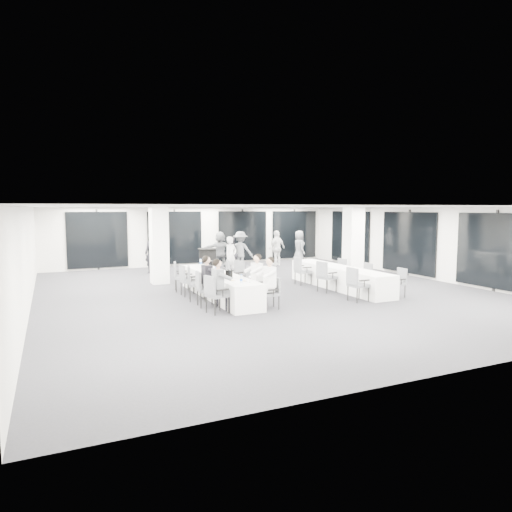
{
  "coord_description": "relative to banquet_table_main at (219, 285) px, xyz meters",
  "views": [
    {
      "loc": [
        -6.42,
        -13.38,
        2.75
      ],
      "look_at": [
        -0.45,
        -0.2,
        1.23
      ],
      "focal_mm": 32.0,
      "sensor_mm": 36.0,
      "label": 1
    }
  ],
  "objects": [
    {
      "name": "standing_guest_a",
      "position": [
        2.03,
        4.15,
        0.53
      ],
      "size": [
        0.82,
        0.75,
        1.81
      ],
      "primitive_type": "imported",
      "rotation": [
        0.0,
        0.0,
        0.41
      ],
      "color": "white",
      "rests_on": "floor"
    },
    {
      "name": "chair_main_right_second",
      "position": [
        0.84,
        -1.28,
        0.2
      ],
      "size": [
        0.59,
        0.63,
        1.0
      ],
      "rotation": [
        0.0,
        0.0,
        1.38
      ],
      "color": "#4C4F54",
      "rests_on": "floor"
    },
    {
      "name": "chair_main_right_fourth",
      "position": [
        0.84,
        0.66,
        0.21
      ],
      "size": [
        0.63,
        0.66,
        1.03
      ],
      "rotation": [
        0.0,
        0.0,
        1.83
      ],
      "color": "#4C4F54",
      "rests_on": "floor"
    },
    {
      "name": "standing_guest_b",
      "position": [
        2.54,
        5.44,
        0.48
      ],
      "size": [
        0.96,
        0.82,
        1.7
      ],
      "primitive_type": "imported",
      "rotation": [
        0.0,
        0.0,
        3.62
      ],
      "color": "black",
      "rests_on": "floor"
    },
    {
      "name": "standing_guest_h",
      "position": [
        6.93,
        2.4,
        0.5
      ],
      "size": [
        0.98,
        0.92,
        1.74
      ],
      "primitive_type": "imported",
      "rotation": [
        0.0,
        0.0,
        2.49
      ],
      "color": "black",
      "rests_on": "floor"
    },
    {
      "name": "chair_side_left_far",
      "position": [
        3.49,
        0.95,
        0.2
      ],
      "size": [
        0.51,
        0.57,
        1.01
      ],
      "rotation": [
        0.0,
        0.0,
        -1.57
      ],
      "color": "#4C4F54",
      "rests_on": "floor"
    },
    {
      "name": "column_left",
      "position": [
        -1.07,
        3.41,
        1.02
      ],
      "size": [
        0.6,
        0.6,
        2.8
      ],
      "primitive_type": "cube",
      "color": "white",
      "rests_on": "floor"
    },
    {
      "name": "standing_guest_f",
      "position": [
        2.56,
        6.92,
        0.57
      ],
      "size": [
        1.82,
        0.93,
        1.89
      ],
      "primitive_type": "imported",
      "rotation": [
        0.0,
        0.0,
        2.98
      ],
      "color": "slate",
      "rests_on": "floor"
    },
    {
      "name": "room",
      "position": [
        2.61,
        1.32,
        1.01
      ],
      "size": [
        14.04,
        16.04,
        2.84
      ],
      "color": "#27262C",
      "rests_on": "ground"
    },
    {
      "name": "chair_main_right_far",
      "position": [
        0.83,
        1.72,
        0.15
      ],
      "size": [
        0.54,
        0.58,
        0.92
      ],
      "rotation": [
        0.0,
        0.0,
        1.38
      ],
      "color": "#4C4F54",
      "rests_on": "floor"
    },
    {
      "name": "chair_main_left_near",
      "position": [
        -0.84,
        -2.02,
        0.2
      ],
      "size": [
        0.61,
        0.64,
        1.01
      ],
      "rotation": [
        0.0,
        0.0,
        -1.34
      ],
      "color": "#4C4F54",
      "rests_on": "floor"
    },
    {
      "name": "water_bottle_b",
      "position": [
        0.12,
        0.52,
        0.5
      ],
      "size": [
        0.08,
        0.08,
        0.25
      ],
      "primitive_type": "cylinder",
      "color": "silver",
      "rests_on": "banquet_table_main"
    },
    {
      "name": "plate_a",
      "position": [
        -0.14,
        -1.56,
        0.39
      ],
      "size": [
        0.18,
        0.18,
        0.03
      ],
      "color": "white",
      "rests_on": "banquet_table_main"
    },
    {
      "name": "seated_guest_c",
      "position": [
        0.67,
        -2.1,
        0.44
      ],
      "size": [
        0.5,
        0.38,
        1.44
      ],
      "rotation": [
        0.0,
        0.0,
        1.57
      ],
      "color": "white",
      "rests_on": "floor"
    },
    {
      "name": "column_right",
      "position": [
        5.93,
        1.21,
        1.02
      ],
      "size": [
        0.6,
        0.6,
        2.8
      ],
      "primitive_type": "cube",
      "color": "white",
      "rests_on": "floor"
    },
    {
      "name": "chair_main_left_fourth",
      "position": [
        -0.84,
        0.64,
        0.19
      ],
      "size": [
        0.5,
        0.56,
        0.98
      ],
      "rotation": [
        0.0,
        0.0,
        -1.56
      ],
      "color": "#4C4F54",
      "rests_on": "floor"
    },
    {
      "name": "water_bottle_a",
      "position": [
        -0.06,
        -1.99,
        0.48
      ],
      "size": [
        0.07,
        0.07,
        0.22
      ],
      "primitive_type": "cylinder",
      "color": "silver",
      "rests_on": "banquet_table_main"
    },
    {
      "name": "water_bottle_c",
      "position": [
        0.08,
        2.08,
        0.49
      ],
      "size": [
        0.07,
        0.07,
        0.22
      ],
      "primitive_type": "cylinder",
      "color": "silver",
      "rests_on": "banquet_table_main"
    },
    {
      "name": "chair_side_left_mid",
      "position": [
        3.49,
        -0.62,
        0.21
      ],
      "size": [
        0.59,
        0.63,
        1.02
      ],
      "rotation": [
        0.0,
        0.0,
        -1.4
      ],
      "color": "#4C4F54",
      "rests_on": "floor"
    },
    {
      "name": "plate_b",
      "position": [
        0.11,
        -1.77,
        0.39
      ],
      "size": [
        0.2,
        0.2,
        0.03
      ],
      "color": "white",
      "rests_on": "banquet_table_main"
    },
    {
      "name": "seated_guest_b",
      "position": [
        -0.67,
        -1.1,
        0.44
      ],
      "size": [
        0.5,
        0.38,
        1.44
      ],
      "rotation": [
        0.0,
        0.0,
        -1.57
      ],
      "color": "black",
      "rests_on": "floor"
    },
    {
      "name": "standing_guest_g",
      "position": [
        -0.77,
        6.18,
        0.59
      ],
      "size": [
        0.89,
        0.84,
        1.93
      ],
      "primitive_type": "imported",
      "rotation": [
        0.0,
        0.0,
        -0.53
      ],
      "color": "black",
      "rests_on": "floor"
    },
    {
      "name": "chair_side_right_far",
      "position": [
        5.15,
        0.95,
        0.12
      ],
      "size": [
        0.51,
        0.54,
        0.87
      ],
      "rotation": [
        0.0,
        0.0,
        1.76
      ],
      "color": "#4C4F54",
      "rests_on": "floor"
    },
    {
      "name": "standing_guest_d",
      "position": [
        5.24,
        6.3,
        0.58
      ],
      "size": [
        1.27,
        0.96,
        1.91
      ],
      "primitive_type": "imported",
      "rotation": [
        0.0,
        0.0,
        3.47
      ],
      "color": "white",
      "rests_on": "floor"
    },
    {
      "name": "chair_side_right_mid",
      "position": [
        5.15,
        -0.57,
        0.12
      ],
      "size": [
        0.46,
        0.51,
        0.87
      ],
      "rotation": [
        0.0,
        0.0,
        1.62
      ],
      "color": "#4C4F54",
      "rests_on": "floor"
    },
    {
      "name": "chair_side_left_near",
      "position": [
        3.49,
        -2.28,
        0.2
      ],
      "size": [
        0.53,
        0.59,
        1.01
      ],
      "rotation": [
        0.0,
        0.0,
        -1.53
      ],
      "color": "#4C4F54",
      "rests_on": "floor"
    },
    {
      "name": "chair_main_left_mid",
      "position": [
        -0.84,
        -0.18,
        0.22
      ],
      "size": [
        0.64,
        0.66,
        1.04
      ],
      "rotation": [
        0.0,
        0.0,
        -1.83
      ],
      "color": "#4C4F54",
      "rests_on": "floor"
    },
    {
      "name": "chair_main_right_near",
      "position": [
        0.83,
        -2.11,
        0.12
      ],
      "size": [
        0.46,
        0.51,
        0.86
      ],
      "rotation": [
        0.0,
        0.0,
        1.51
      ],
      "color": "#4C4F54",
      "rests_on": "floor"
    },
    {
      "name": "standing_guest_c",
      "position": [
        3.05,
        5.6,
        0.6
      ],
      "size": [
        1.4,
        1.24,
        1.95
      ],
      "primitive_type": "imported",
      "rotation": [
        0.0,
        0.0,
        2.55
      ],
      "color": "slate",
      "rests_on": "floor"
    },
    {
      "name": "seated_guest_a",
      "position": [
        -0.67,
        -2.0,
        0.44
      ],
      "size": [
        0.5,
        0.38,
        1.44
      ],
      "rotation": [
        0.0,
        0.0,
        -1.57
      ],
      "color": "slate",
      "rests_on": "floor"
    },
    {
      "name": "ice_bucket_far",
      "position": [
        0.1,
        1.2,
        0.51
      ],
      "size": [
        0.23,
        0.23,
        0.26
      ],
      "primitive_type": "cylinder",
      "color": "black",
      "rests_on": "banquet_table_main"
    },
    {
      "name": "chair_main_left_second",
      "position": [
        -0.84,
        -1.09,
        0.19
      ],
      "size": [
        0.55,
        0.6,
        1.0
      ],
      "rotation": [
        0.0,
        0.0,
        -1.66
      ],
      "color": "#4C4F54",
      "rests_on": "floor"
    },
    {
      "name": "standing_guest_e",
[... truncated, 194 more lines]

